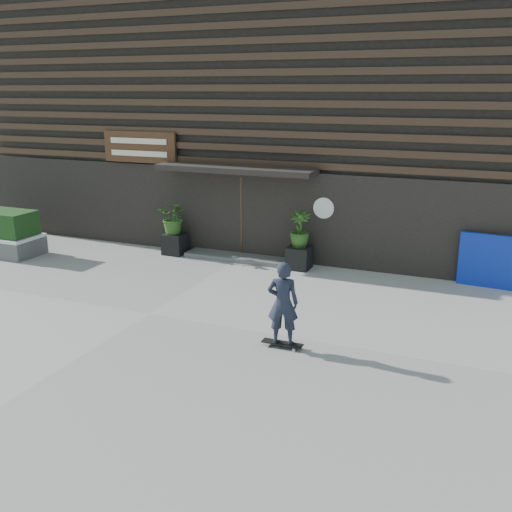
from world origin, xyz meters
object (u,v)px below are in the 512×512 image
at_px(blue_tarp, 489,261).
at_px(planter_pot_left, 175,244).
at_px(planter_pot_right, 299,258).
at_px(skateboarder, 283,303).

bearing_deg(blue_tarp, planter_pot_left, -173.45).
bearing_deg(planter_pot_right, skateboarder, -74.91).
height_order(planter_pot_left, planter_pot_right, same).
height_order(blue_tarp, skateboarder, skateboarder).
bearing_deg(skateboarder, planter_pot_right, 105.09).
relative_size(planter_pot_left, skateboarder, 0.36).
relative_size(planter_pot_left, blue_tarp, 0.43).
distance_m(planter_pot_right, skateboarder, 5.09).
height_order(planter_pot_left, skateboarder, skateboarder).
bearing_deg(planter_pot_right, planter_pot_left, 180.00).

